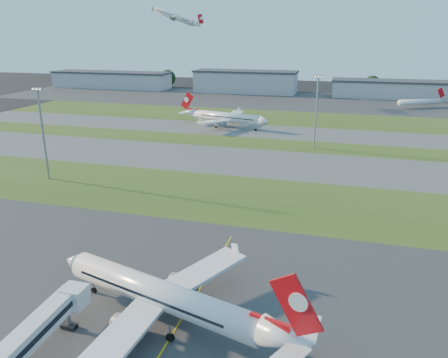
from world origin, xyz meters
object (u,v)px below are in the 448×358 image
(light_mast_west, at_px, (42,128))
(airliner_parked, at_px, (163,296))
(mini_jet_near, at_px, (420,102))
(jet_bridge, at_px, (8,356))
(light_mast_centre, at_px, (316,108))
(airliner_taxiing, at_px, (226,117))

(light_mast_west, bearing_deg, airliner_parked, -41.74)
(light_mast_west, bearing_deg, mini_jet_near, 54.21)
(jet_bridge, relative_size, mini_jet_near, 1.04)
(jet_bridge, xyz_separation_m, airliner_parked, (12.56, 15.72, 0.35))
(airliner_parked, xyz_separation_m, light_mast_centre, (12.25, 107.52, 10.46))
(airliner_parked, distance_m, airliner_taxiing, 137.72)
(airliner_parked, height_order, mini_jet_near, airliner_parked)
(airliner_taxiing, xyz_separation_m, mini_jet_near, (89.79, 81.95, -1.20))
(mini_jet_near, distance_m, light_mast_centre, 120.29)
(jet_bridge, relative_size, airliner_parked, 0.69)
(mini_jet_near, bearing_deg, airliner_parked, -134.84)
(jet_bridge, height_order, light_mast_centre, light_mast_centre)
(mini_jet_near, height_order, light_mast_centre, light_mast_centre)
(jet_bridge, bearing_deg, light_mast_west, 123.91)
(airliner_taxiing, height_order, light_mast_west, light_mast_west)
(light_mast_west, bearing_deg, airliner_taxiing, 70.59)
(airliner_taxiing, bearing_deg, mini_jet_near, -123.41)
(mini_jet_near, relative_size, light_mast_west, 1.00)
(airliner_parked, relative_size, airliner_taxiing, 0.97)
(jet_bridge, relative_size, light_mast_west, 1.04)
(mini_jet_near, relative_size, light_mast_centre, 1.00)
(jet_bridge, height_order, airliner_taxiing, airliner_taxiing)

